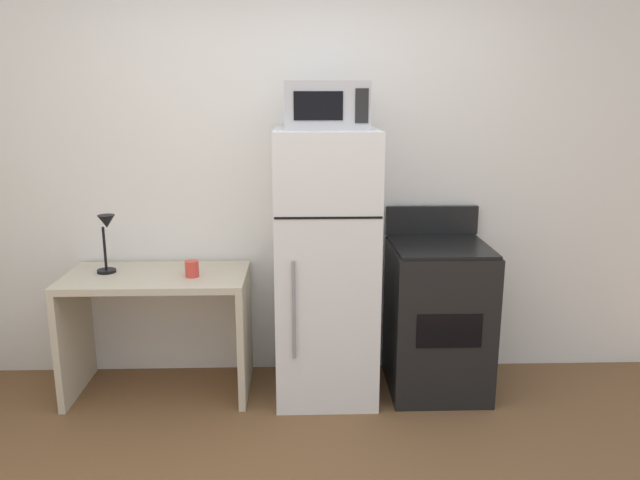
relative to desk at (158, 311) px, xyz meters
name	(u,v)px	position (x,y,z in m)	size (l,w,h in m)	color
wall_back_white	(303,173)	(0.88, 0.36, 0.78)	(5.00, 0.10, 2.60)	white
desk	(158,311)	(0.00, 0.00, 0.00)	(1.07, 0.57, 0.75)	beige
desk_lamp	(106,234)	(-0.28, 0.03, 0.47)	(0.14, 0.12, 0.35)	black
coffee_mug	(192,269)	(0.23, -0.06, 0.28)	(0.08, 0.08, 0.10)	#D83F33
refrigerator	(326,266)	(1.01, -0.02, 0.28)	(0.59, 0.65, 1.60)	white
microwave	(326,105)	(1.01, -0.05, 1.21)	(0.46, 0.35, 0.26)	#B7B7BC
oven_range	(437,317)	(1.69, -0.01, -0.05)	(0.58, 0.61, 1.10)	black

